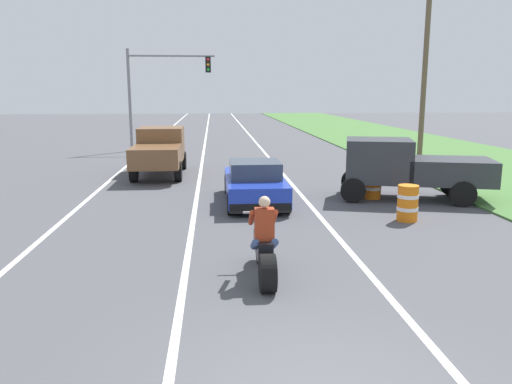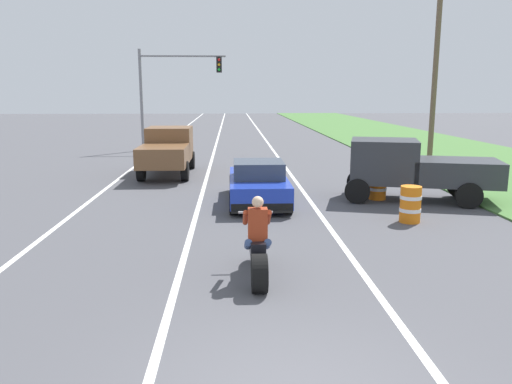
{
  "view_description": "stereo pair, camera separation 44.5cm",
  "coord_description": "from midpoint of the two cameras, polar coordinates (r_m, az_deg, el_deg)",
  "views": [
    {
      "loc": [
        -1.2,
        -5.04,
        3.5
      ],
      "look_at": [
        -0.14,
        7.5,
        1.0
      ],
      "focal_mm": 35.35,
      "sensor_mm": 36.0,
      "label": 1
    },
    {
      "loc": [
        -0.76,
        -5.07,
        3.5
      ],
      "look_at": [
        -0.14,
        7.5,
        1.0
      ],
      "focal_mm": 35.35,
      "sensor_mm": 36.0,
      "label": 2
    }
  ],
  "objects": [
    {
      "name": "grass_verge_right",
      "position": [
        28.39,
        22.28,
        3.37
      ],
      "size": [
        10.0,
        120.0,
        0.06
      ],
      "primitive_type": "cube",
      "color": "#477538",
      "rests_on": "ground"
    },
    {
      "name": "traffic_light_mast_near",
      "position": [
        31.14,
        -11.58,
        11.99
      ],
      "size": [
        5.16,
        0.34,
        6.0
      ],
      "color": "gray",
      "rests_on": "ground"
    },
    {
      "name": "construction_barrel_nearest",
      "position": [
        14.41,
        15.94,
        -1.2
      ],
      "size": [
        0.58,
        0.58,
        1.0
      ],
      "color": "orange",
      "rests_on": "ground"
    },
    {
      "name": "lane_stripe_right_solid",
      "position": [
        25.45,
        1.49,
        3.33
      ],
      "size": [
        0.14,
        120.0,
        0.01
      ],
      "primitive_type": "cube",
      "color": "white",
      "rests_on": "ground"
    },
    {
      "name": "lane_stripe_left_solid",
      "position": [
        25.68,
        -14.72,
        3.04
      ],
      "size": [
        0.14,
        120.0,
        0.01
      ],
      "primitive_type": "cube",
      "color": "white",
      "rests_on": "ground"
    },
    {
      "name": "sports_car_blue",
      "position": [
        16.11,
        -0.96,
        0.97
      ],
      "size": [
        1.84,
        4.3,
        1.37
      ],
      "color": "#1E38B2",
      "rests_on": "ground"
    },
    {
      "name": "motorcycle_with_rider",
      "position": [
        9.52,
        -0.4,
        -6.54
      ],
      "size": [
        0.7,
        2.21,
        1.62
      ],
      "color": "black",
      "rests_on": "ground"
    },
    {
      "name": "pickup_truck_left_lane_brown",
      "position": [
        21.9,
        -11.43,
        4.74
      ],
      "size": [
        2.02,
        4.8,
        1.98
      ],
      "color": "brown",
      "rests_on": "ground"
    },
    {
      "name": "utility_pole_roadside",
      "position": [
        24.8,
        17.96,
        11.31
      ],
      "size": [
        0.24,
        0.24,
        7.53
      ],
      "primitive_type": "cylinder",
      "color": "brown",
      "rests_on": "ground"
    },
    {
      "name": "pickup_truck_right_shoulder_dark_grey",
      "position": [
        17.28,
        16.02,
        2.84
      ],
      "size": [
        5.14,
        3.14,
        1.98
      ],
      "color": "#2D3035",
      "rests_on": "ground"
    },
    {
      "name": "lane_stripe_centre_dashed",
      "position": [
        25.31,
        -6.66,
        3.22
      ],
      "size": [
        0.14,
        120.0,
        0.01
      ],
      "primitive_type": "cube",
      "color": "white",
      "rests_on": "ground"
    },
    {
      "name": "construction_barrel_mid",
      "position": [
        17.21,
        12.35,
        0.95
      ],
      "size": [
        0.58,
        0.58,
        1.0
      ],
      "color": "orange",
      "rests_on": "ground"
    }
  ]
}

